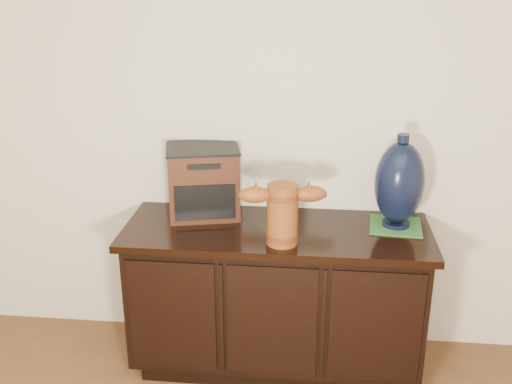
# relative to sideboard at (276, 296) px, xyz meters

# --- Properties ---
(sideboard) EXTENTS (1.46, 0.56, 0.75)m
(sideboard) POSITION_rel_sideboard_xyz_m (0.00, 0.00, 0.00)
(sideboard) COLOR black
(sideboard) RESTS_ON ground
(terracotta_vessel) EXTENTS (0.39, 0.16, 0.28)m
(terracotta_vessel) POSITION_rel_sideboard_xyz_m (0.03, -0.16, 0.52)
(terracotta_vessel) COLOR brown
(terracotta_vessel) RESTS_ON sideboard
(tv_radio) EXTENTS (0.40, 0.35, 0.35)m
(tv_radio) POSITION_rel_sideboard_xyz_m (-0.38, 0.14, 0.54)
(tv_radio) COLOR #3F1D0F
(tv_radio) RESTS_ON sideboard
(green_mat) EXTENTS (0.26, 0.26, 0.01)m
(green_mat) POSITION_rel_sideboard_xyz_m (0.56, 0.08, 0.37)
(green_mat) COLOR #2F692F
(green_mat) RESTS_ON sideboard
(lamp_base) EXTENTS (0.25, 0.25, 0.45)m
(lamp_base) POSITION_rel_sideboard_xyz_m (0.56, 0.08, 0.59)
(lamp_base) COLOR black
(lamp_base) RESTS_ON green_mat
(spray_can) EXTENTS (0.05, 0.05, 0.16)m
(spray_can) POSITION_rel_sideboard_xyz_m (0.04, 0.19, 0.45)
(spray_can) COLOR #601710
(spray_can) RESTS_ON sideboard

